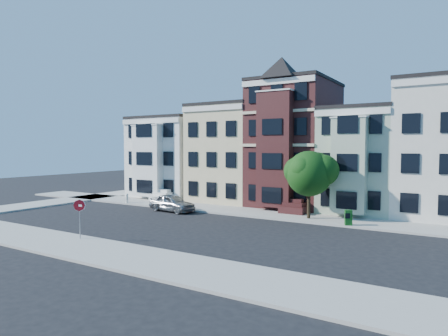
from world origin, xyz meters
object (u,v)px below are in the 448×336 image
Objects in this scene: newspaper_box at (348,218)px; fire_hydrant at (127,199)px; street_tree at (309,177)px; parked_car at (172,203)px; stop_sign at (80,216)px.

newspaper_box is 22.23m from fire_hydrant.
street_tree is at bearing 3.58° from fire_hydrant.
street_tree reaches higher than parked_car.
newspaper_box is at bearing -19.00° from street_tree.
street_tree is 8.72× the size of fire_hydrant.
stop_sign is at bearing -162.61° from parked_car.
parked_car is 4.19× the size of newspaper_box.
stop_sign reaches higher than newspaper_box.
street_tree is at bearing 41.69° from stop_sign.
stop_sign is at bearing -54.98° from fire_hydrant.
fire_hydrant is (-6.82, 1.19, -0.25)m from parked_car.
fire_hydrant is 0.28× the size of stop_sign.
stop_sign is (9.14, -13.05, 1.00)m from fire_hydrant.
parked_car is 12.11m from stop_sign.
fire_hydrant is 15.96m from stop_sign.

